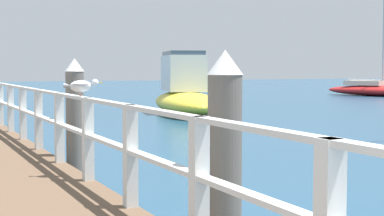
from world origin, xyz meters
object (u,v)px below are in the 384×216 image
(boat_2, at_px, (376,90))
(dock_piling_far, at_px, (75,119))
(boat_5, at_px, (185,93))
(seagull_foreground, at_px, (82,86))
(dock_piling_near, at_px, (225,166))

(boat_2, bearing_deg, dock_piling_far, 22.38)
(dock_piling_far, xyz_separation_m, boat_5, (7.21, 12.09, -0.16))
(dock_piling_far, xyz_separation_m, seagull_foreground, (-0.37, -1.87, 0.57))
(seagull_foreground, height_order, boat_2, boat_2)
(dock_piling_near, height_order, boat_2, boat_2)
(dock_piling_far, relative_size, boat_2, 0.26)
(dock_piling_near, bearing_deg, boat_5, 67.12)
(dock_piling_near, relative_size, seagull_foreground, 4.15)
(seagull_foreground, bearing_deg, boat_2, 155.94)
(dock_piling_near, relative_size, boat_5, 0.27)
(dock_piling_near, height_order, boat_5, boat_5)
(dock_piling_near, height_order, dock_piling_far, same)
(dock_piling_far, height_order, boat_2, boat_2)
(boat_5, bearing_deg, dock_piling_near, -98.67)
(dock_piling_near, bearing_deg, seagull_foreground, 96.80)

